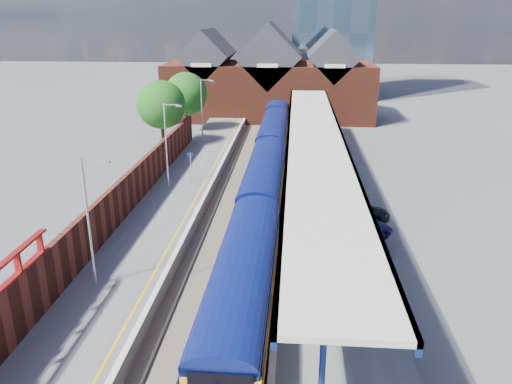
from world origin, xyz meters
TOP-DOWN VIEW (x-y plane):
  - ground at (0.00, 30.00)m, footprint 240.00×240.00m
  - ballast_bed at (0.00, 20.00)m, footprint 6.00×76.00m
  - rails at (0.00, 20.00)m, footprint 4.51×76.00m
  - left_platform at (-5.50, 20.00)m, footprint 5.00×76.00m
  - right_platform at (6.00, 20.00)m, footprint 6.00×76.00m
  - coping_left at (-3.15, 20.00)m, footprint 0.30×76.00m
  - coping_right at (3.15, 20.00)m, footprint 0.30×76.00m
  - yellow_line at (-3.75, 20.00)m, footprint 0.14×76.00m
  - train at (1.49, 29.96)m, footprint 2.93×65.92m
  - canopy at (5.48, 21.95)m, footprint 4.50×52.00m
  - lamp_post_b at (-6.36, 6.00)m, footprint 1.48×0.18m
  - lamp_post_c at (-6.36, 22.00)m, footprint 1.48×0.18m
  - lamp_post_d at (-6.36, 38.00)m, footprint 1.48×0.18m
  - platform_sign at (-5.00, 24.00)m, footprint 0.55×0.08m
  - brick_wall at (-8.10, 13.54)m, footprint 0.35×50.00m
  - station_building at (0.00, 58.00)m, footprint 30.00×12.12m
  - tree_near at (-10.35, 35.91)m, footprint 5.20×5.20m
  - tree_far at (-9.35, 43.91)m, footprint 5.20×5.20m
  - parked_car_red at (6.51, 11.09)m, footprint 4.03×1.67m
  - parked_car_silver at (7.15, 12.29)m, footprint 4.38×1.72m
  - parked_car_dark at (8.50, 16.43)m, footprint 4.46×2.42m
  - parked_car_blue at (8.04, 13.19)m, footprint 5.06×3.65m

SIDE VIEW (x-z plane):
  - ground at x=0.00m, z-range 0.00..0.00m
  - ballast_bed at x=0.00m, z-range 0.00..0.06m
  - rails at x=0.00m, z-range 0.05..0.19m
  - left_platform at x=-5.50m, z-range 0.00..1.00m
  - right_platform at x=6.00m, z-range 0.00..1.00m
  - yellow_line at x=-3.75m, z-range 1.00..1.01m
  - coping_left at x=-3.15m, z-range 1.00..1.05m
  - coping_right at x=3.15m, z-range 1.00..1.05m
  - parked_car_dark at x=8.50m, z-range 1.00..2.23m
  - parked_car_blue at x=8.04m, z-range 1.00..2.28m
  - parked_car_red at x=6.51m, z-range 1.00..2.36m
  - parked_car_silver at x=7.15m, z-range 1.00..2.42m
  - train at x=1.49m, z-range 0.40..3.85m
  - brick_wall at x=-8.10m, z-range 0.52..4.38m
  - platform_sign at x=-5.00m, z-range 1.44..3.94m
  - lamp_post_b at x=-6.36m, z-range 1.49..8.49m
  - lamp_post_c at x=-6.36m, z-range 1.49..8.49m
  - lamp_post_d at x=-6.36m, z-range 1.49..8.49m
  - canopy at x=5.48m, z-range 3.01..7.49m
  - tree_near at x=-10.35m, z-range 1.30..9.40m
  - tree_far at x=-9.35m, z-range 1.30..9.40m
  - station_building at x=0.00m, z-range -1.44..12.34m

